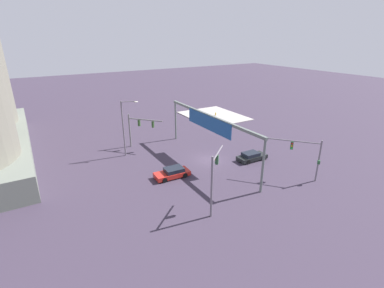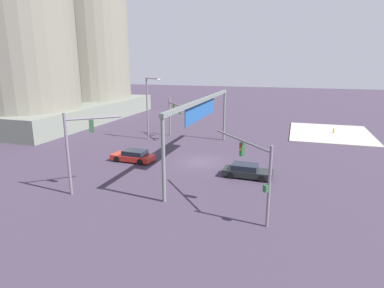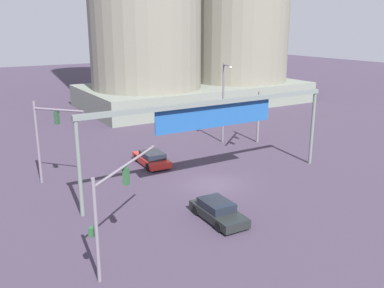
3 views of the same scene
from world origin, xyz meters
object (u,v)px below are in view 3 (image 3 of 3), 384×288
streetlamp_curved_arm (224,98)px  traffic_signal_opposite_side (46,131)px  traffic_signal_near_corner (256,111)px  sedan_car_waiting_far (152,158)px  traffic_signal_cross_street (112,198)px  sedan_car_approaching (218,211)px

streetlamp_curved_arm → traffic_signal_opposite_side: bearing=-63.7°
traffic_signal_near_corner → streetlamp_curved_arm: (-2.05, 2.69, 1.17)m
traffic_signal_opposite_side → streetlamp_curved_arm: size_ratio=0.78×
traffic_signal_near_corner → streetlamp_curved_arm: bearing=-94.3°
traffic_signal_near_corner → sedan_car_waiting_far: 11.97m
traffic_signal_cross_street → streetlamp_curved_arm: 24.21m
traffic_signal_opposite_side → traffic_signal_near_corner: bearing=48.9°
traffic_signal_near_corner → traffic_signal_cross_street: 24.18m
sedan_car_waiting_far → traffic_signal_cross_street: bearing=150.3°
traffic_signal_near_corner → sedan_car_approaching: (-12.80, -11.90, -3.00)m
traffic_signal_opposite_side → sedan_car_approaching: traffic_signal_opposite_side is taller
traffic_signal_cross_street → streetlamp_curved_arm: size_ratio=0.68×
traffic_signal_near_corner → streetlamp_curved_arm: 3.58m
traffic_signal_near_corner → sedan_car_waiting_far: bearing=-41.9°
traffic_signal_near_corner → traffic_signal_opposite_side: size_ratio=0.83×
traffic_signal_near_corner → streetlamp_curved_arm: streetlamp_curved_arm is taller
streetlamp_curved_arm → sedan_car_approaching: 18.60m
sedan_car_approaching → sedan_car_waiting_far: size_ratio=0.98×
traffic_signal_opposite_side → sedan_car_approaching: bearing=-8.7°
sedan_car_approaching → traffic_signal_cross_street: bearing=-77.4°
traffic_signal_opposite_side → sedan_car_approaching: 14.55m
traffic_signal_opposite_side → sedan_car_approaching: (7.53, -11.92, -3.60)m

